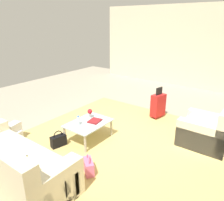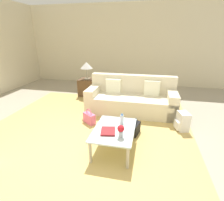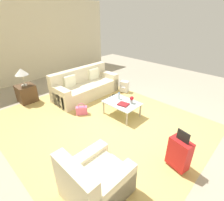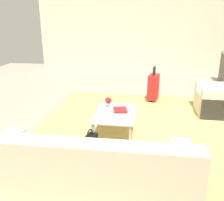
# 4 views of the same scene
# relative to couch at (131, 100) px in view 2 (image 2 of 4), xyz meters

# --- Properties ---
(ground_plane) EXTENTS (12.00, 12.00, 0.00)m
(ground_plane) POSITION_rel_couch_xyz_m (-2.20, 0.60, -0.31)
(ground_plane) COLOR #A89E89
(wall_right) EXTENTS (0.12, 8.00, 3.10)m
(wall_right) POSITION_rel_couch_xyz_m (2.86, 0.60, 1.24)
(wall_right) COLOR beige
(wall_right) RESTS_ON ground
(area_rug) EXTENTS (5.20, 4.40, 0.01)m
(area_rug) POSITION_rel_couch_xyz_m (-1.60, 0.80, -0.31)
(area_rug) COLOR tan
(area_rug) RESTS_ON ground
(couch) EXTENTS (0.93, 2.27, 0.93)m
(couch) POSITION_rel_couch_xyz_m (0.00, 0.00, 0.00)
(couch) COLOR beige
(couch) RESTS_ON ground
(coffee_table) EXTENTS (0.97, 0.69, 0.41)m
(coffee_table) POSITION_rel_couch_xyz_m (-1.80, 0.10, 0.05)
(coffee_table) COLOR silver
(coffee_table) RESTS_ON ground
(water_bottle) EXTENTS (0.06, 0.06, 0.20)m
(water_bottle) POSITION_rel_couch_xyz_m (-1.60, -0.00, 0.19)
(water_bottle) COLOR silver
(water_bottle) RESTS_ON coffee_table
(coffee_table_book) EXTENTS (0.32, 0.28, 0.03)m
(coffee_table_book) POSITION_rel_couch_xyz_m (-1.92, 0.18, 0.11)
(coffee_table_book) COLOR maroon
(coffee_table_book) RESTS_ON coffee_table
(flower_vase) EXTENTS (0.11, 0.11, 0.21)m
(flower_vase) POSITION_rel_couch_xyz_m (-2.02, -0.05, 0.22)
(flower_vase) COLOR #B2B7BC
(flower_vase) RESTS_ON coffee_table
(side_table) EXTENTS (0.52, 0.52, 0.56)m
(side_table) POSITION_rel_couch_xyz_m (1.00, 1.60, -0.03)
(side_table) COLOR #513823
(side_table) RESTS_ON ground
(table_lamp) EXTENTS (0.39, 0.39, 0.56)m
(table_lamp) POSITION_rel_couch_xyz_m (1.00, 1.60, 0.69)
(table_lamp) COLOR #ADA899
(table_lamp) RESTS_ON side_table
(handbag_pink) EXTENTS (0.30, 0.34, 0.36)m
(handbag_pink) POSITION_rel_couch_xyz_m (-0.94, 0.87, -0.18)
(handbag_pink) COLOR pink
(handbag_pink) RESTS_ON ground
(handbag_black) EXTENTS (0.34, 0.21, 0.36)m
(handbag_black) POSITION_rel_couch_xyz_m (-1.20, -0.22, -0.18)
(handbag_black) COLOR black
(handbag_black) RESTS_ON ground
(backpack_white) EXTENTS (0.34, 0.31, 0.40)m
(backpack_white) POSITION_rel_couch_xyz_m (-0.80, -1.19, -0.12)
(backpack_white) COLOR white
(backpack_white) RESTS_ON ground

